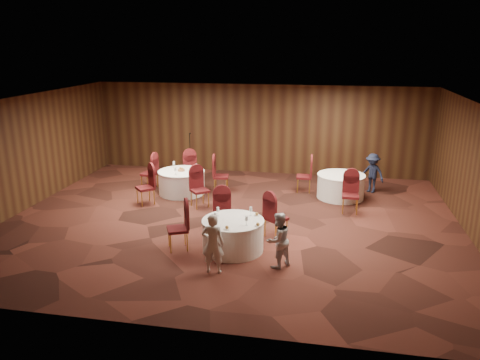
% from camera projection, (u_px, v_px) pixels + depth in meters
% --- Properties ---
extents(ground, '(12.00, 12.00, 0.00)m').
position_uv_depth(ground, '(231.00, 221.00, 12.60)').
color(ground, black).
rests_on(ground, ground).
extents(room_shell, '(12.00, 12.00, 12.00)m').
position_uv_depth(room_shell, '(231.00, 150.00, 12.04)').
color(room_shell, silver).
rests_on(room_shell, ground).
extents(table_main, '(1.43, 1.43, 0.74)m').
position_uv_depth(table_main, '(233.00, 235.00, 10.73)').
color(table_main, white).
rests_on(table_main, ground).
extents(table_left, '(1.46, 1.46, 0.74)m').
position_uv_depth(table_left, '(182.00, 182.00, 14.76)').
color(table_left, white).
rests_on(table_left, ground).
extents(table_right, '(1.45, 1.45, 0.74)m').
position_uv_depth(table_right, '(341.00, 186.00, 14.37)').
color(table_right, white).
rests_on(table_right, ground).
extents(chairs_main, '(2.87, 2.10, 1.00)m').
position_uv_depth(chairs_main, '(226.00, 218.00, 11.39)').
color(chairs_main, '#3E0C12').
rests_on(chairs_main, ground).
extents(chairs_left, '(2.96, 3.09, 1.00)m').
position_uv_depth(chairs_left, '(181.00, 179.00, 14.70)').
color(chairs_left, '#3E0C12').
rests_on(chairs_left, ground).
extents(chairs_right, '(1.92, 2.23, 1.00)m').
position_uv_depth(chairs_right, '(326.00, 185.00, 14.01)').
color(chairs_right, '#3E0C12').
rests_on(chairs_right, ground).
extents(tabletop_main, '(1.12, 1.09, 0.22)m').
position_uv_depth(tabletop_main, '(240.00, 217.00, 10.51)').
color(tabletop_main, silver).
rests_on(tabletop_main, table_main).
extents(tabletop_left, '(0.88, 0.81, 0.22)m').
position_uv_depth(tabletop_left, '(181.00, 168.00, 14.64)').
color(tabletop_left, silver).
rests_on(tabletop_left, table_left).
extents(tabletop_right, '(0.08, 0.08, 0.22)m').
position_uv_depth(tabletop_right, '(350.00, 172.00, 13.97)').
color(tabletop_right, silver).
rests_on(tabletop_right, table_right).
extents(mic_stand, '(0.24, 0.24, 1.57)m').
position_uv_depth(mic_stand, '(190.00, 164.00, 16.67)').
color(mic_stand, black).
rests_on(mic_stand, ground).
extents(woman_a, '(0.49, 0.33, 1.30)m').
position_uv_depth(woman_a, '(213.00, 244.00, 9.61)').
color(woman_a, silver).
rests_on(woman_a, ground).
extents(woman_b, '(0.74, 0.75, 1.22)m').
position_uv_depth(woman_b, '(278.00, 240.00, 9.87)').
color(woman_b, silver).
rests_on(woman_b, ground).
extents(man_c, '(0.94, 0.84, 1.26)m').
position_uv_depth(man_c, '(372.00, 173.00, 14.83)').
color(man_c, black).
rests_on(man_c, ground).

